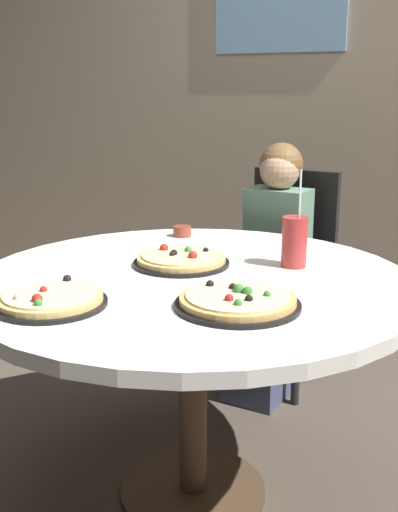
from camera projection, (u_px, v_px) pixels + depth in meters
The scene contains 10 objects.
ground_plane at pixel (193, 492), 2.07m from camera, with size 8.00×8.00×0.00m, color #4C4238.
wall_with_window at pixel (337, 61), 3.41m from camera, with size 5.20×0.14×2.90m.
dining_table at pixel (192, 303), 1.89m from camera, with size 1.34×1.34×0.75m.
chair_wooden at pixel (286, 264), 2.81m from camera, with size 0.45×0.45×0.95m.
diner_child at pixel (269, 285), 2.67m from camera, with size 0.29×0.42×1.08m.
pizza_veggie at pixel (181, 260), 1.99m from camera, with size 0.31×0.31×0.05m.
pizza_cheese at pixel (238, 301), 1.60m from camera, with size 0.33×0.33×0.05m.
pizza_pepperoni at pixel (50, 300), 1.61m from camera, with size 0.30×0.30×0.05m.
soda_cup at pixel (294, 242), 1.95m from camera, with size 0.08×0.08×0.31m.
sauce_bowl at pixel (182, 231), 2.38m from camera, with size 0.07×0.07×0.04m, color brown.
Camera 1 is at (0.74, -1.64, 1.29)m, focal length 43.62 mm.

